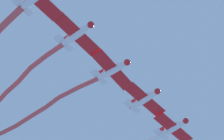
# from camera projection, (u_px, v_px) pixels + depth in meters

# --- Properties ---
(airplane_left_wing) EXTENTS (5.87, 7.89, 1.99)m
(airplane_left_wing) POSITION_uv_depth(u_px,v_px,m) (77.00, 34.00, 61.28)
(airplane_left_wing) COLOR white
(smoke_trail_left_wing) EXTENTS (19.95, 3.87, 2.40)m
(smoke_trail_left_wing) POSITION_uv_depth(u_px,v_px,m) (20.00, 81.00, 67.62)
(smoke_trail_left_wing) COLOR #DB4C4C
(airplane_right_wing) EXTENTS (5.99, 7.99, 1.99)m
(airplane_right_wing) POSITION_uv_depth(u_px,v_px,m) (113.00, 70.00, 64.88)
(airplane_right_wing) COLOR white
(smoke_trail_right_wing) EXTENTS (29.18, 6.32, 2.20)m
(smoke_trail_right_wing) POSITION_uv_depth(u_px,v_px,m) (16.00, 121.00, 69.97)
(smoke_trail_right_wing) COLOR #DB4C4C
(airplane_slot) EXTENTS (5.88, 7.90, 1.99)m
(airplane_slot) POSITION_uv_depth(u_px,v_px,m) (145.00, 99.00, 68.93)
(airplane_slot) COLOR white
(airplane_trail) EXTENTS (5.89, 7.91, 1.99)m
(airplane_trail) POSITION_uv_depth(u_px,v_px,m) (173.00, 128.00, 72.52)
(airplane_trail) COLOR white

